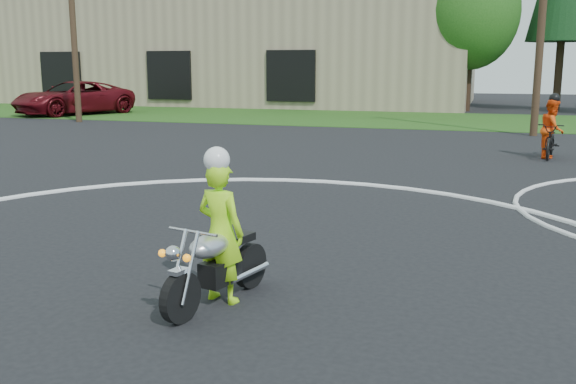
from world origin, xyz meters
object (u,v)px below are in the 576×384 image
(rider_second_grp, at_px, (552,135))
(primary_motorcycle, at_px, (216,265))
(pickup_grp, at_px, (73,98))
(rider_primary_grp, at_px, (220,228))

(rider_second_grp, bearing_deg, primary_motorcycle, -99.89)
(primary_motorcycle, bearing_deg, rider_second_grp, 85.53)
(primary_motorcycle, distance_m, rider_second_grp, 14.11)
(primary_motorcycle, bearing_deg, pickup_grp, 142.37)
(rider_primary_grp, height_order, rider_second_grp, rider_second_grp)
(primary_motorcycle, xyz_separation_m, rider_second_grp, (4.41, 13.40, 0.19))
(primary_motorcycle, bearing_deg, rider_primary_grp, 101.78)
(primary_motorcycle, relative_size, rider_second_grp, 0.89)
(primary_motorcycle, relative_size, pickup_grp, 0.25)
(rider_primary_grp, distance_m, rider_second_grp, 13.98)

